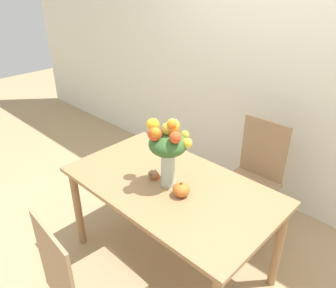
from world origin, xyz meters
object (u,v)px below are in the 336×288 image
(dining_chair_far_side, at_px, (83,285))
(turkey_figurine, at_px, (154,174))
(pumpkin, at_px, (181,190))
(dining_chair_near_window, at_px, (253,177))
(flower_vase, at_px, (168,146))

(dining_chair_far_side, bearing_deg, turkey_figurine, -69.35)
(pumpkin, bearing_deg, dining_chair_near_window, 86.36)
(dining_chair_far_side, bearing_deg, dining_chair_near_window, -89.38)
(flower_vase, bearing_deg, dining_chair_far_side, -82.90)
(pumpkin, bearing_deg, turkey_figurine, 174.85)
(flower_vase, height_order, pumpkin, flower_vase)
(turkey_figurine, height_order, dining_chair_far_side, dining_chair_far_side)
(pumpkin, height_order, dining_chair_near_window, dining_chair_near_window)
(turkey_figurine, bearing_deg, pumpkin, -5.15)
(dining_chair_near_window, bearing_deg, flower_vase, -105.03)
(turkey_figurine, bearing_deg, dining_chair_near_window, 68.33)
(pumpkin, height_order, dining_chair_far_side, dining_chair_far_side)
(pumpkin, relative_size, dining_chair_near_window, 0.12)
(pumpkin, bearing_deg, flower_vase, 167.76)
(flower_vase, bearing_deg, dining_chair_near_window, 75.97)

